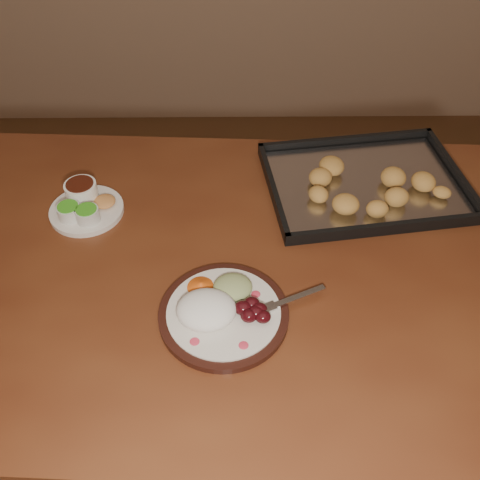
{
  "coord_description": "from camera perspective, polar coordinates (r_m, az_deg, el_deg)",
  "views": [
    {
      "loc": [
        -0.11,
        -0.48,
        1.58
      ],
      "look_at": [
        -0.1,
        0.32,
        0.77
      ],
      "focal_mm": 40.0,
      "sensor_mm": 36.0,
      "label": 1
    }
  ],
  "objects": [
    {
      "name": "dinner_plate",
      "position": [
        1.02,
        -2.03,
        -7.44
      ],
      "size": [
        0.32,
        0.25,
        0.06
      ],
      "rotation": [
        0.0,
        0.0,
        0.06
      ],
      "color": "black",
      "rests_on": "dining_table"
    },
    {
      "name": "dining_table",
      "position": [
        1.19,
        -0.22,
        -5.66
      ],
      "size": [
        1.55,
        0.98,
        0.75
      ],
      "rotation": [
        0.0,
        0.0,
        -0.05
      ],
      "color": "brown",
      "rests_on": "ground"
    },
    {
      "name": "condiment_saucer",
      "position": [
        1.27,
        -16.28,
        3.64
      ],
      "size": [
        0.17,
        0.17,
        0.06
      ],
      "rotation": [
        0.0,
        0.0,
        0.08
      ],
      "color": "silver",
      "rests_on": "dining_table"
    },
    {
      "name": "baking_tray",
      "position": [
        1.33,
        13.21,
        6.09
      ],
      "size": [
        0.51,
        0.4,
        0.05
      ],
      "rotation": [
        0.0,
        0.0,
        0.14
      ],
      "color": "black",
      "rests_on": "dining_table"
    }
  ]
}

